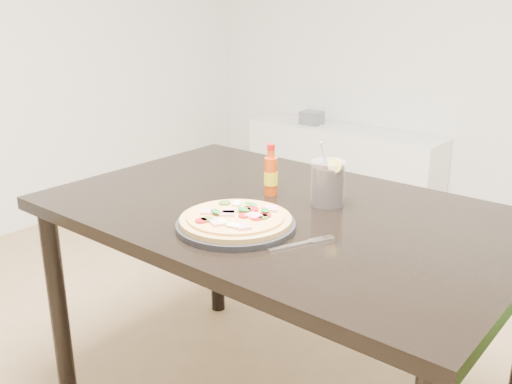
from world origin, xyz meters
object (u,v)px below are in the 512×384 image
Objects in this scene: fork at (304,243)px; pizza at (236,218)px; hot_sauce_bottle at (271,175)px; media_console at (342,164)px; dining_table at (281,233)px; plate at (236,225)px; cola_cup at (328,184)px.

pizza is at bearing -149.02° from fork.
hot_sauce_bottle reaches higher than pizza.
fork is 2.62m from media_console.
pizza reaches higher than fork.
hot_sauce_bottle is 0.12× the size of media_console.
media_console is at bearing 114.76° from hot_sauce_bottle.
dining_table is 0.19m from hot_sauce_bottle.
media_console is at bearing 114.11° from plate.
hot_sauce_bottle reaches higher than media_console.
fork is (0.11, -0.29, -0.06)m from cola_cup.
pizza is 0.21m from fork.
media_console is (-1.23, 2.26, -0.50)m from fork.
dining_table is 0.23m from plate.
cola_cup is at bearing 50.84° from dining_table.
dining_table is 8.51× the size of hot_sauce_bottle.
fork is at bearing -61.48° from media_console.
pizza is 1.57× the size of cola_cup.
pizza is at bearing -89.93° from dining_table.
media_console is (-1.02, 2.28, -0.53)m from pizza.
media_console is (-1.02, 2.28, -0.51)m from plate.
hot_sauce_bottle is 0.40m from fork.
cola_cup is at bearing 11.12° from hot_sauce_bottle.
cola_cup is (0.09, 0.32, 0.04)m from pizza.
cola_cup reaches higher than pizza.
cola_cup reaches higher than fork.
pizza is 1.69× the size of fork.
cola_cup reaches higher than media_console.
hot_sauce_bottle is at bearing 143.28° from dining_table.
dining_table is at bearing -129.16° from cola_cup.
hot_sauce_bottle is (-0.10, 0.28, 0.06)m from plate.
hot_sauce_bottle is (-0.10, 0.28, 0.04)m from pizza.
dining_table is 4.63× the size of pizza.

